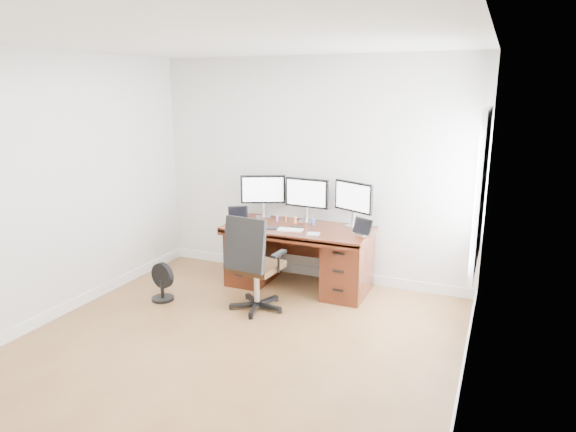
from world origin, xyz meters
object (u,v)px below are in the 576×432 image
at_px(monitor_center, 307,195).
at_px(keyboard, 290,230).
at_px(office_chair, 254,279).
at_px(desk, 299,255).
at_px(floor_fan, 162,282).

height_order(monitor_center, keyboard, monitor_center).
bearing_deg(monitor_center, office_chair, -95.45).
xyz_separation_m(desk, keyboard, (-0.03, -0.20, 0.36)).
xyz_separation_m(office_chair, floor_fan, (-1.08, -0.16, -0.14)).
xyz_separation_m(office_chair, keyboard, (0.16, 0.61, 0.41)).
bearing_deg(desk, floor_fan, -142.16).
distance_m(desk, keyboard, 0.41).
bearing_deg(office_chair, monitor_center, 85.25).
distance_m(desk, monitor_center, 0.72).
relative_size(floor_fan, keyboard, 1.50).
distance_m(floor_fan, monitor_center, 1.96).
bearing_deg(monitor_center, keyboard, -88.89).
relative_size(office_chair, keyboard, 3.68).
distance_m(office_chair, keyboard, 0.75).
bearing_deg(keyboard, office_chair, -114.10).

